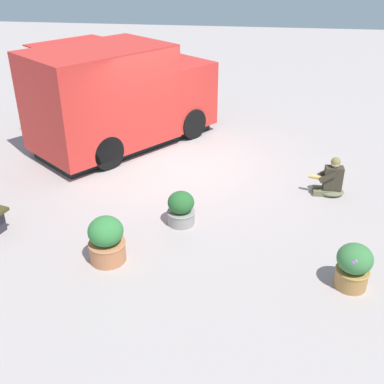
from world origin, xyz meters
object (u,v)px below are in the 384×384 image
object	(u,v)px
person_customer	(331,180)
planter_flowering_far	(181,209)
planter_flowering_near	(353,266)
food_truck	(120,99)
planter_flowering_side	(107,240)

from	to	relation	value
person_customer	planter_flowering_far	size ratio (longest dim) A/B	1.27
planter_flowering_far	planter_flowering_near	bearing A→B (deg)	63.01
planter_flowering_near	food_truck	bearing A→B (deg)	-135.79
planter_flowering_side	planter_flowering_near	bearing A→B (deg)	87.67
food_truck	planter_flowering_side	distance (m)	5.12
planter_flowering_far	food_truck	bearing A→B (deg)	-150.12
food_truck	planter_flowering_near	bearing A→B (deg)	44.21
planter_flowering_near	planter_flowering_side	xyz separation A→B (m)	(-0.16, -3.90, 0.01)
planter_flowering_near	planter_flowering_side	world-z (taller)	planter_flowering_side
planter_flowering_far	planter_flowering_side	distance (m)	1.66
food_truck	planter_flowering_side	world-z (taller)	food_truck
planter_flowering_side	planter_flowering_far	bearing A→B (deg)	141.56
planter_flowering_near	planter_flowering_far	xyz separation A→B (m)	(-1.46, -2.87, -0.06)
person_customer	planter_flowering_near	xyz separation A→B (m)	(3.02, -0.05, 0.07)
food_truck	planter_flowering_far	world-z (taller)	food_truck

